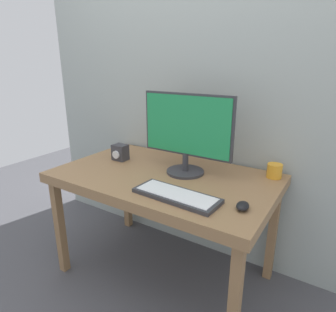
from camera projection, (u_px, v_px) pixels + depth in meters
ground_plane at (164, 272)px, 1.98m from camera, size 6.00×6.00×0.00m
wall_back at (201, 40)px, 1.86m from camera, size 2.75×0.04×3.00m
desk at (164, 184)px, 1.77m from camera, size 1.31×0.79×0.72m
monitor at (187, 131)px, 1.70m from camera, size 0.57×0.23×0.48m
keyboard_primary at (176, 195)px, 1.45m from camera, size 0.45×0.19×0.02m
mouse at (243, 206)px, 1.33m from camera, size 0.07×0.09×0.03m
audio_controller at (120, 152)px, 1.99m from camera, size 0.10×0.09×0.11m
coffee_mug at (274, 171)px, 1.69m from camera, size 0.09×0.09×0.08m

